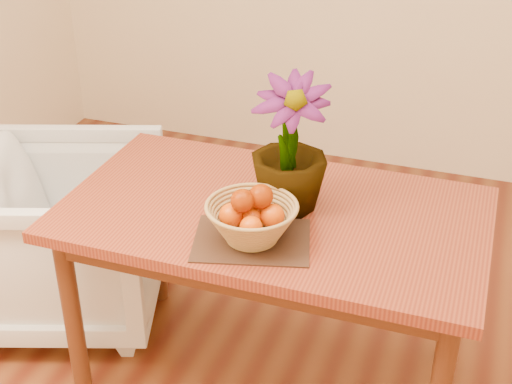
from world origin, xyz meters
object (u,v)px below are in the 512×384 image
(armchair, at_px, (63,229))
(potted_plant, at_px, (289,145))
(table, at_px, (273,231))
(wicker_basket, at_px, (252,224))

(armchair, bearing_deg, potted_plant, -114.65)
(potted_plant, relative_size, armchair, 0.57)
(table, distance_m, wicker_basket, 0.25)
(table, relative_size, potted_plant, 3.10)
(table, relative_size, wicker_basket, 4.91)
(table, height_order, potted_plant, potted_plant)
(table, relative_size, armchair, 1.77)
(table, height_order, armchair, armchair)
(potted_plant, bearing_deg, wicker_basket, -107.75)
(table, bearing_deg, armchair, 171.84)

